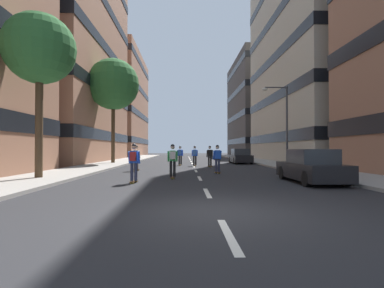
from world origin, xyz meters
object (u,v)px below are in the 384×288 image
Objects in this scene: skater_3 at (173,159)px; skater_4 at (195,155)px; parked_car_near at (240,157)px; skater_1 at (210,155)px; street_tree_mid at (113,84)px; skater_5 at (180,154)px; skater_6 at (136,157)px; streetlamp_right at (282,117)px; parked_car_mid at (311,167)px; street_tree_near at (40,50)px; skater_0 at (217,157)px; skater_2 at (134,160)px.

skater_4 is (1.52, 10.75, 0.00)m from skater_3.
skater_1 is (-3.63, -5.67, 0.29)m from parked_car_near.
skater_5 is at bearing -20.84° from street_tree_mid.
skater_1 is 1.00× the size of skater_6.
streetlamp_right is 12.53m from skater_3.
parked_car_mid is 0.55× the size of street_tree_near.
street_tree_mid is at bearing -177.30° from parked_car_near.
street_tree_mid reaches higher than streetlamp_right.
skater_0 and skater_4 have the same top height.
skater_5 is at bearing 88.95° from skater_3.
skater_6 is at bearing 117.67° from skater_3.
skater_6 is at bearing 141.47° from parked_car_mid.
skater_5 is (6.74, 12.48, -5.40)m from street_tree_near.
streetlamp_right is at bearing -17.24° from skater_4.
skater_5 is (-8.40, 3.27, -3.12)m from streetlamp_right.
street_tree_near is (-12.90, 1.38, 5.72)m from parked_car_mid.
skater_1 is at bearing -49.57° from skater_4.
skater_1 is (9.26, -5.06, -6.98)m from street_tree_mid.
street_tree_near is at bearing -129.48° from parked_car_near.
parked_car_mid is 6.36m from skater_0.
street_tree_mid is at bearing 90.00° from street_tree_near.
skater_1 reaches higher than parked_car_mid.
parked_car_near is at bearing 72.73° from skater_0.
skater_3 is at bearing -98.07° from skater_4.
parked_car_near is 0.55× the size of street_tree_near.
street_tree_mid is 16.67m from streetlamp_right.
skater_1 is 1.00× the size of skater_3.
skater_0 and skater_3 have the same top height.
skater_4 is (-4.85, 12.79, 0.32)m from parked_car_mid.
streetlamp_right is at bearing -70.81° from parked_car_near.
parked_car_near is 6.74m from skater_1.
skater_5 and skater_6 have the same top height.
street_tree_near is at bearing -122.93° from skater_6.
street_tree_mid is 1.60× the size of streetlamp_right.
street_tree_near is at bearing -90.00° from street_tree_mid.
street_tree_near reaches higher than skater_2.
street_tree_mid is 5.85× the size of skater_4.
parked_car_near is 18.76m from skater_2.
street_tree_near is 4.53× the size of skater_0.
skater_0 is at bearing 125.53° from parked_car_mid.
skater_0 is 1.00× the size of skater_4.
skater_4 is at bearing 81.93° from skater_3.
skater_5 is (-6.15, -3.18, 0.32)m from parked_car_near.
skater_5 is at bearing -152.70° from parked_car_near.
skater_0 is at bearing -50.74° from street_tree_mid.
street_tree_near is 17.86m from streetlamp_right.
street_tree_mid is at bearing 159.16° from skater_5.
skater_5 is (6.74, -2.57, -6.95)m from street_tree_mid.
parked_car_near is 14.81m from street_tree_mid.
skater_6 reaches higher than parked_car_near.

